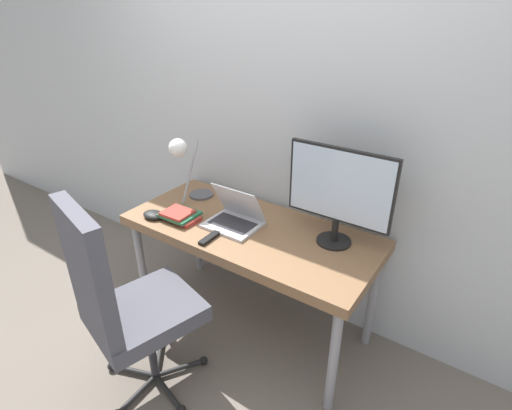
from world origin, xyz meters
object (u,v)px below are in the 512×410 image
(desk_lamp, at_px, (184,160))
(game_controller, at_px, (153,215))
(monitor, at_px, (339,190))
(office_chair, at_px, (123,300))
(laptop, at_px, (235,217))
(book_stack, at_px, (179,215))

(desk_lamp, height_order, game_controller, desk_lamp)
(monitor, bearing_deg, game_controller, -160.09)
(monitor, relative_size, office_chair, 0.49)
(office_chair, distance_m, game_controller, 0.64)
(game_controller, bearing_deg, laptop, 24.73)
(monitor, xyz_separation_m, desk_lamp, (-0.98, -0.11, -0.01))
(laptop, distance_m, monitor, 0.64)
(office_chair, relative_size, game_controller, 8.80)
(monitor, xyz_separation_m, game_controller, (-1.02, -0.37, -0.29))
(laptop, distance_m, book_stack, 0.34)
(book_stack, bearing_deg, laptop, 22.93)
(book_stack, xyz_separation_m, game_controller, (-0.14, -0.08, -0.01))
(laptop, relative_size, book_stack, 1.19)
(game_controller, bearing_deg, book_stack, 28.54)
(laptop, bearing_deg, game_controller, -155.27)
(laptop, bearing_deg, monitor, 15.71)
(office_chair, height_order, game_controller, office_chair)
(office_chair, relative_size, book_stack, 4.52)
(monitor, bearing_deg, laptop, -164.29)
(game_controller, bearing_deg, office_chair, -57.26)
(book_stack, height_order, game_controller, book_stack)
(desk_lamp, xyz_separation_m, office_chair, (0.30, -0.79, -0.41))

